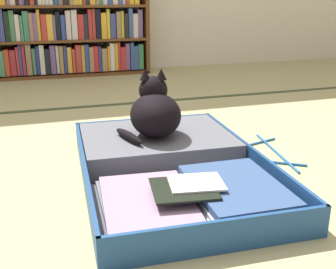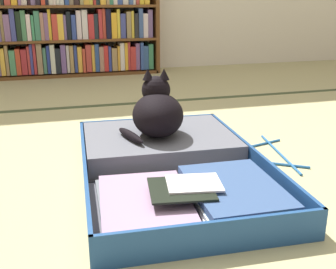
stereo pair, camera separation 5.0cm
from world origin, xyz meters
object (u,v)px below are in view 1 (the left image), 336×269
object	(u,v)px
open_suitcase	(168,162)
black_cat	(154,112)
bookshelf	(46,25)
clothes_hanger	(267,152)

from	to	relation	value
open_suitcase	black_cat	world-z (taller)	black_cat
bookshelf	black_cat	bearing A→B (deg)	-80.96
black_cat	clothes_hanger	world-z (taller)	black_cat
bookshelf	open_suitcase	xyz separation A→B (m)	(0.32, -2.13, -0.36)
open_suitcase	clothes_hanger	bearing A→B (deg)	7.37
open_suitcase	black_cat	distance (m)	0.22
bookshelf	black_cat	distance (m)	2.00
bookshelf	black_cat	xyz separation A→B (m)	(0.31, -1.97, -0.21)
black_cat	clothes_hanger	bearing A→B (deg)	-13.13
bookshelf	clothes_hanger	xyz separation A→B (m)	(0.77, -2.07, -0.39)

